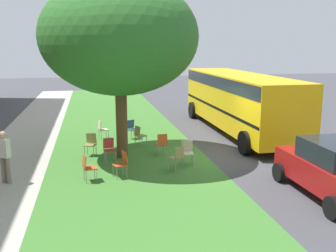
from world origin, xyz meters
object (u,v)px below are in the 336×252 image
chair_2 (162,142)px  chair_3 (109,148)px  chair_4 (88,166)px  chair_7 (122,162)px  chair_5 (102,128)px  chair_9 (91,143)px  parked_car (332,169)px  chair_8 (140,134)px  chair_0 (132,128)px  street_tree (120,37)px  chair_1 (187,151)px  school_bus (238,97)px  chair_6 (177,156)px  pedestrian_1 (4,155)px

chair_2 → chair_3: (-0.41, 2.07, 0.00)m
chair_4 → chair_7: bearing=-80.5°
chair_5 → chair_2: bearing=-144.9°
chair_9 → parked_car: (-5.66, -6.75, 0.32)m
chair_8 → chair_0: bearing=7.8°
street_tree → chair_1: street_tree is taller
school_bus → chair_5: bearing=92.2°
street_tree → chair_9: (0.44, 1.21, -4.05)m
chair_6 → street_tree: bearing=39.4°
chair_7 → chair_9: 2.99m
chair_1 → pedestrian_1: (-0.76, 6.09, 0.41)m
chair_3 → chair_9: same height
chair_2 → chair_9: 2.80m
chair_2 → school_bus: 5.81m
pedestrian_1 → parked_car: bearing=-107.7°
street_tree → chair_2: size_ratio=7.66×
chair_0 → chair_6: size_ratio=1.00×
chair_6 → parked_car: bearing=-129.3°
street_tree → chair_6: bearing=-140.6°
chair_5 → chair_8: same height
pedestrian_1 → chair_4: bearing=-97.8°
school_bus → pedestrian_1: size_ratio=6.15×
chair_5 → school_bus: size_ratio=0.08×
parked_car → school_bus: bearing=-3.5°
chair_4 → chair_7: 1.11m
chair_6 → chair_8: size_ratio=1.00×
chair_7 → pedestrian_1: (0.16, 3.63, 0.41)m
chair_1 → chair_6: same height
chair_7 → school_bus: 8.58m
chair_8 → chair_3: bearing=145.1°
chair_2 → chair_3: size_ratio=1.00×
chair_1 → chair_8: same height
street_tree → chair_9: street_tree is taller
chair_3 → parked_car: (-4.71, -6.07, 0.32)m
chair_0 → chair_8: 1.39m
chair_0 → parked_car: bearing=-149.0°
chair_1 → chair_6: bearing=139.9°
chair_2 → school_bus: (3.42, -4.53, 1.24)m
pedestrian_1 → chair_5: bearing=-30.9°
chair_5 → chair_0: bearing=-97.5°
parked_car → pedestrian_1: 9.86m
chair_9 → chair_2: bearing=-101.2°
chair_0 → chair_9: same height
parked_car → chair_1: bearing=41.3°
street_tree → chair_8: street_tree is taller
street_tree → chair_7: bearing=174.8°
chair_0 → chair_9: bearing=142.2°
chair_2 → chair_3: 2.11m
chair_8 → parked_car: bearing=-145.2°
chair_0 → chair_5: 1.38m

